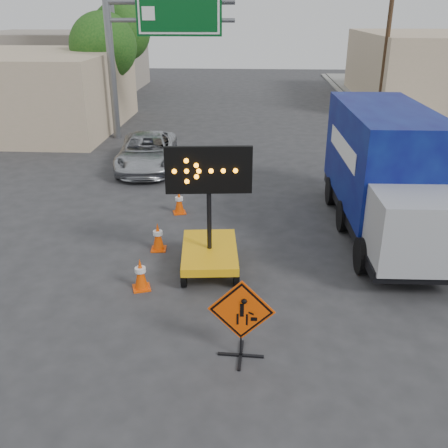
# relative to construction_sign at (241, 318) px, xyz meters

# --- Properties ---
(ground) EXTENTS (100.00, 100.00, 0.00)m
(ground) POSITION_rel_construction_sign_xyz_m (-0.37, -0.84, -0.88)
(ground) COLOR #2D2D30
(ground) RESTS_ON ground
(curb_right) EXTENTS (0.40, 60.00, 0.12)m
(curb_right) POSITION_rel_construction_sign_xyz_m (6.83, 14.16, -0.82)
(curb_right) COLOR gray
(curb_right) RESTS_ON ground
(storefront_left_far) EXTENTS (12.00, 10.00, 4.40)m
(storefront_left_far) POSITION_rel_construction_sign_xyz_m (-15.37, 33.16, 1.32)
(storefront_left_far) COLOR gray
(storefront_left_far) RESTS_ON ground
(building_right_far) EXTENTS (10.00, 14.00, 4.60)m
(building_right_far) POSITION_rel_construction_sign_xyz_m (12.63, 29.16, 1.42)
(building_right_far) COLOR #C6AA8F
(building_right_far) RESTS_ON ground
(highway_gantry) EXTENTS (6.18, 0.38, 6.90)m
(highway_gantry) POSITION_rel_construction_sign_xyz_m (-4.80, 17.12, 4.19)
(highway_gantry) COLOR slate
(highway_gantry) RESTS_ON ground
(utility_pole_far) EXTENTS (1.80, 0.26, 9.00)m
(utility_pole_far) POSITION_rel_construction_sign_xyz_m (7.63, 23.16, 3.81)
(utility_pole_far) COLOR #412E1B
(utility_pole_far) RESTS_ON ground
(tree_left_near) EXTENTS (3.71, 3.71, 6.03)m
(tree_left_near) POSITION_rel_construction_sign_xyz_m (-8.37, 21.16, 3.29)
(tree_left_near) COLOR #412E1B
(tree_left_near) RESTS_ON ground
(tree_left_far) EXTENTS (4.10, 4.10, 6.66)m
(tree_left_far) POSITION_rel_construction_sign_xyz_m (-9.37, 29.16, 3.72)
(tree_left_far) COLOR #412E1B
(tree_left_far) RESTS_ON ground
(construction_sign) EXTENTS (1.25, 0.89, 1.66)m
(construction_sign) POSITION_rel_construction_sign_xyz_m (0.00, 0.00, 0.00)
(construction_sign) COLOR black
(construction_sign) RESTS_ON ground
(arrow_board) EXTENTS (2.04, 2.39, 3.23)m
(arrow_board) POSITION_rel_construction_sign_xyz_m (-0.89, 3.40, -0.16)
(arrow_board) COLOR #FFB50E
(arrow_board) RESTS_ON ground
(pickup_truck) EXTENTS (2.87, 5.22, 1.39)m
(pickup_truck) POSITION_rel_construction_sign_xyz_m (-4.23, 12.02, -0.18)
(pickup_truck) COLOR #B4B6BB
(pickup_truck) RESTS_ON ground
(box_truck) EXTENTS (2.54, 7.53, 3.55)m
(box_truck) POSITION_rel_construction_sign_xyz_m (3.92, 6.08, 0.74)
(box_truck) COLOR black
(box_truck) RESTS_ON ground
(cone_a) EXTENTS (0.51, 0.51, 0.80)m
(cone_a) POSITION_rel_construction_sign_xyz_m (-2.43, 2.36, -0.48)
(cone_a) COLOR #F54905
(cone_a) RESTS_ON ground
(cone_b) EXTENTS (0.44, 0.44, 0.80)m
(cone_b) POSITION_rel_construction_sign_xyz_m (-2.40, 4.45, -0.48)
(cone_b) COLOR #F54905
(cone_b) RESTS_ON ground
(cone_c) EXTENTS (0.49, 0.49, 0.78)m
(cone_c) POSITION_rel_construction_sign_xyz_m (-2.21, 7.15, -0.49)
(cone_c) COLOR #F54905
(cone_c) RESTS_ON ground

